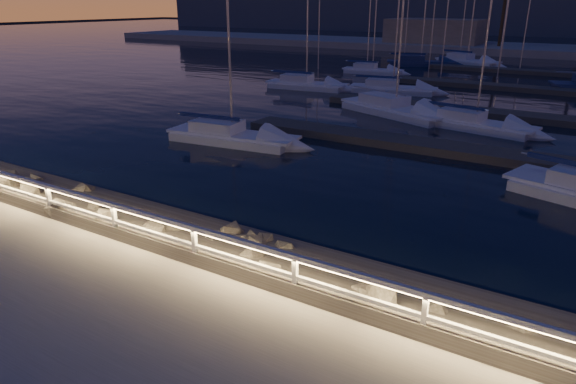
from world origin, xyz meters
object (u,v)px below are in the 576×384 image
Objects in this scene: sailboat_c at (393,108)px; sailboat_n at (419,62)px; sailboat_f at (473,122)px; sailboat_e at (305,84)px; sailboat_i at (371,70)px; guard_rail at (256,255)px; sailboat_m at (466,61)px; sailboat_j at (391,88)px; sailboat_b at (229,135)px.

sailboat_n is at bearing 127.62° from sailboat_c.
sailboat_e is at bearing 164.45° from sailboat_f.
sailboat_n is (-7.31, 27.53, -0.00)m from sailboat_c.
sailboat_f is at bearing 6.82° from sailboat_c.
sailboat_f reaches higher than sailboat_i.
guard_rail is 3.83× the size of sailboat_f.
sailboat_i is at bearing 109.45° from guard_rail.
sailboat_c is at bearing -65.58° from sailboat_m.
sailboat_m reaches higher than sailboat_e.
sailboat_c is 8.67m from sailboat_j.
sailboat_b is 1.05× the size of sailboat_f.
sailboat_e is at bearing -175.96° from sailboat_j.
sailboat_i is (-14.74, 19.76, -0.00)m from sailboat_f.
sailboat_c is at bearing 103.01° from guard_rail.
sailboat_f is at bearing -56.71° from sailboat_m.
sailboat_m is at bearing 67.70° from sailboat_e.
sailboat_b is at bearing -105.71° from sailboat_j.
sailboat_b is at bearing -73.29° from sailboat_m.
sailboat_n is (-2.57, 38.91, 0.02)m from sailboat_b.
sailboat_b reaches higher than sailboat_i.
sailboat_n is at bearing 75.74° from sailboat_e.
sailboat_f is 24.65m from sailboat_i.
sailboat_c reaches higher than sailboat_b.
sailboat_e reaches higher than sailboat_i.
sailboat_e is 26.60m from sailboat_m.
guard_rail is at bearing -68.54° from sailboat_e.
sailboat_b is 12.33m from sailboat_c.
sailboat_e is 0.92× the size of sailboat_m.
sailboat_c reaches higher than sailboat_n.
sailboat_i is 0.80× the size of sailboat_m.
sailboat_i is at bearing 139.77° from sailboat_c.
sailboat_b is at bearing 130.26° from guard_rail.
sailboat_f is at bearing 89.83° from guard_rail.
sailboat_b is at bearing -107.44° from sailboat_n.
sailboat_m reaches higher than sailboat_i.
sailboat_m is (-2.98, 31.72, 0.02)m from sailboat_c.
sailboat_f is at bearing -32.54° from sailboat_e.
guard_rail is 4.20× the size of sailboat_i.
guard_rail is at bearing -62.30° from sailboat_m.
sailboat_j reaches higher than sailboat_f.
sailboat_i is (0.95, 12.08, -0.04)m from sailboat_e.
sailboat_b is 1.15× the size of sailboat_i.
sailboat_c is (4.75, 11.38, 0.02)m from sailboat_b.
sailboat_j is (6.98, 1.92, -0.03)m from sailboat_e.
sailboat_i is at bearing 137.24° from sailboat_f.
sailboat_c is 1.18× the size of sailboat_e.
sailboat_e is at bearing 171.87° from sailboat_c.
sailboat_b is at bearing -125.59° from sailboat_f.
sailboat_c is at bearing -37.35° from sailboat_e.
sailboat_c is 1.20× the size of sailboat_j.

